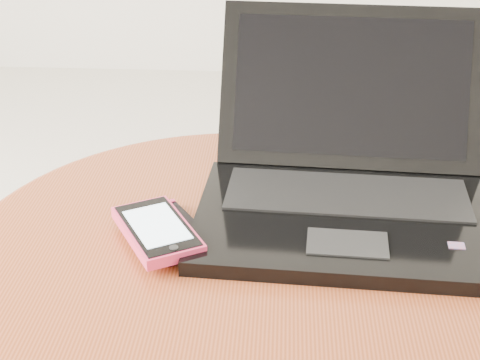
{
  "coord_description": "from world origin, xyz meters",
  "views": [
    {
      "loc": [
        -0.01,
        -0.81,
        0.96
      ],
      "look_at": [
        -0.05,
        -0.07,
        0.58
      ],
      "focal_mm": 55.01,
      "sensor_mm": 36.0,
      "label": 1
    }
  ],
  "objects": [
    {
      "name": "table",
      "position": [
        -0.05,
        -0.11,
        0.4
      ],
      "size": [
        0.65,
        0.65,
        0.52
      ],
      "color": "brown",
      "rests_on": "ground"
    },
    {
      "name": "laptop",
      "position": [
        0.07,
        -0.02,
        0.55
      ],
      "size": [
        0.36,
        0.36,
        0.21
      ],
      "color": "black",
      "rests_on": "table"
    },
    {
      "name": "phone_pink",
      "position": [
        -0.14,
        -0.12,
        0.53
      ],
      "size": [
        0.12,
        0.14,
        0.02
      ],
      "color": "#DB3159",
      "rests_on": "phone_black"
    },
    {
      "name": "phone_black",
      "position": [
        -0.13,
        -0.1,
        0.52
      ],
      "size": [
        0.12,
        0.13,
        0.01
      ],
      "color": "black",
      "rests_on": "table"
    }
  ]
}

